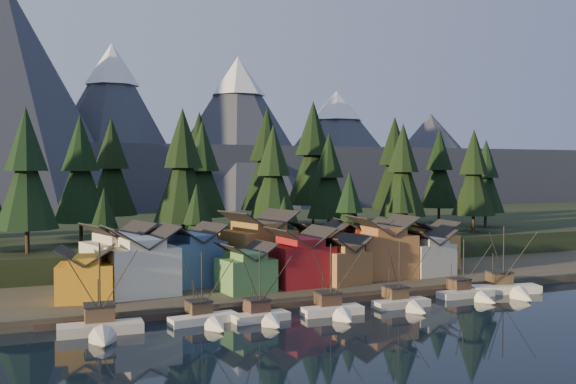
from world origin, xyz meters
name	(u,v)px	position (x,y,z in m)	size (l,w,h in m)	color
ground	(368,328)	(0.00, 0.00, 0.00)	(500.00, 500.00, 0.00)	black
shore_strip	(259,275)	(0.00, 40.00, 0.75)	(400.00, 50.00, 1.50)	#393529
hillside	(192,237)	(0.00, 90.00, 3.00)	(420.00, 100.00, 6.00)	black
dock	(313,300)	(0.00, 16.50, 0.50)	(80.00, 4.00, 1.00)	#443830
mountain_ridge	(109,157)	(-4.20, 213.59, 26.06)	(560.00, 190.00, 90.00)	#444758
boat_0	(101,316)	(-32.31, 9.32, 2.44)	(10.80, 11.67, 12.69)	beige
boat_1	(207,310)	(-18.76, 9.82, 1.92)	(9.74, 10.42, 10.42)	white
boat_2	(264,307)	(-11.30, 8.11, 2.13)	(8.13, 8.74, 10.51)	beige
boat_3	(335,301)	(-0.84, 7.58, 2.19)	(9.08, 9.80, 11.13)	silver
boat_4	(405,294)	(10.92, 7.96, 2.10)	(8.91, 9.72, 10.84)	beige
boat_5	(470,287)	(24.69, 10.20, 1.85)	(9.89, 10.77, 10.32)	silver
boat_6	(509,281)	(32.66, 10.24, 2.22)	(12.21, 12.82, 12.33)	white
house_front_0	(86,272)	(-32.54, 24.68, 5.63)	(9.17, 8.83, 7.86)	orange
house_front_1	(141,258)	(-24.39, 26.43, 6.98)	(10.95, 10.59, 10.44)	silver
house_front_2	(246,266)	(-8.82, 22.58, 5.46)	(8.57, 8.62, 7.54)	#4D8447
house_front_3	(300,255)	(1.17, 24.04, 6.48)	(9.78, 9.37, 9.47)	maroon
house_front_4	(340,258)	(8.33, 23.44, 5.64)	(9.17, 9.65, 7.88)	olive
house_front_5	(381,245)	(17.80, 25.86, 7.15)	(10.88, 10.02, 10.75)	#935F34
house_front_6	(426,251)	(26.63, 24.84, 5.80)	(8.76, 8.35, 8.18)	beige
house_back_0	(118,254)	(-26.83, 33.20, 6.96)	(11.53, 11.26, 10.40)	beige
house_back_1	(192,253)	(-15.09, 31.54, 6.74)	(10.67, 10.75, 9.98)	#3D5E90
house_back_2	(259,242)	(-2.26, 34.40, 7.64)	(12.83, 12.13, 11.69)	olive
house_back_3	(319,247)	(9.03, 33.26, 6.45)	(9.39, 8.38, 9.42)	#BD7430
house_back_4	(363,244)	(17.59, 32.19, 6.64)	(10.47, 10.18, 9.79)	maroon
house_back_5	(432,243)	(32.39, 31.23, 6.22)	(8.67, 8.76, 8.99)	#A37D3A
tree_hill_2	(26,173)	(-40.00, 48.00, 19.93)	(10.94, 10.94, 25.49)	#332319
tree_hill_3	(80,173)	(-30.00, 60.00, 19.87)	(10.90, 10.90, 25.38)	#332319
tree_hill_4	(112,170)	(-22.00, 75.00, 20.31)	(11.24, 11.24, 26.18)	#332319
tree_hill_5	(183,170)	(-12.00, 50.00, 20.45)	(11.34, 11.34, 26.43)	#332319
tree_hill_6	(202,173)	(-4.00, 65.00, 19.82)	(10.85, 10.85, 25.28)	#332319
tree_hill_7	(273,178)	(6.00, 48.00, 18.92)	(10.14, 10.14, 23.63)	#332319
tree_hill_8	(267,163)	(14.00, 72.00, 22.13)	(12.67, 12.67, 29.51)	#332319
tree_hill_9	(329,179)	(22.00, 55.00, 18.42)	(9.76, 9.76, 22.73)	#332319
tree_hill_10	(313,157)	(30.00, 80.00, 23.76)	(13.94, 13.94, 32.48)	#332319
tree_hill_11	(403,174)	(38.00, 50.00, 19.60)	(10.68, 10.68, 24.88)	#332319
tree_hill_12	(395,167)	(46.00, 66.00, 21.21)	(11.95, 11.95, 27.83)	#332319
tree_hill_13	(474,176)	(56.00, 48.00, 19.06)	(10.26, 10.26, 23.90)	#332319
tree_hill_14	(439,171)	(64.00, 72.00, 20.03)	(11.01, 11.01, 25.66)	#332319
tree_hill_15	(200,165)	(0.00, 82.00, 21.72)	(12.34, 12.34, 28.75)	#332319
tree_hill_17	(486,179)	(68.00, 58.00, 18.13)	(9.53, 9.53, 22.20)	#332319
tree_shore_0	(105,230)	(-28.00, 40.00, 10.29)	(6.91, 6.91, 16.09)	#332319
tree_shore_1	(197,225)	(-12.00, 40.00, 10.54)	(7.11, 7.11, 16.56)	#332319
tree_shore_2	(284,230)	(5.00, 40.00, 9.12)	(6.00, 6.00, 13.97)	#332319
tree_shore_3	(349,214)	(19.00, 40.00, 11.76)	(8.06, 8.06, 18.79)	#332319
tree_shore_4	(401,214)	(31.00, 40.00, 11.43)	(7.80, 7.80, 18.17)	#332319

